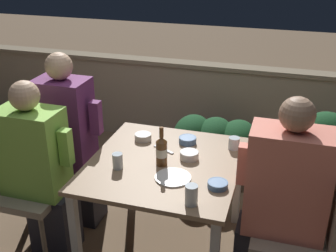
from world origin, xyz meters
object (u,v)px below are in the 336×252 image
(beer_bottle, at_px, (162,151))
(potted_plant, at_px, (324,148))
(person_green_blouse, at_px, (40,170))
(person_coral_top, at_px, (279,202))
(chair_left_near, at_px, (15,177))
(chair_right_near, at_px, (313,224))
(chair_left_far, at_px, (49,153))
(chair_right_far, at_px, (322,195))
(person_purple_stripe, at_px, (71,140))

(beer_bottle, relative_size, potted_plant, 0.33)
(person_green_blouse, distance_m, beer_bottle, 0.83)
(potted_plant, bearing_deg, person_coral_top, -105.22)
(chair_left_near, relative_size, beer_bottle, 3.36)
(chair_right_near, xyz_separation_m, person_coral_top, (-0.20, 0.00, 0.11))
(person_green_blouse, xyz_separation_m, chair_left_far, (-0.17, 0.37, -0.09))
(chair_right_far, bearing_deg, beer_bottle, -168.04)
(person_green_blouse, bearing_deg, potted_plant, 32.24)
(chair_left_near, height_order, person_purple_stripe, person_purple_stripe)
(person_green_blouse, distance_m, chair_right_far, 1.83)
(chair_right_near, distance_m, beer_bottle, 0.99)
(person_green_blouse, bearing_deg, chair_left_near, 180.00)
(chair_left_far, xyz_separation_m, person_purple_stripe, (0.20, 0.00, 0.14))
(potted_plant, bearing_deg, chair_right_near, -95.06)
(chair_left_near, bearing_deg, chair_left_far, 85.32)
(chair_left_far, height_order, potted_plant, chair_left_far)
(chair_right_near, bearing_deg, chair_left_near, -178.36)
(chair_left_near, bearing_deg, chair_right_near, 1.64)
(person_purple_stripe, height_order, chair_right_far, person_purple_stripe)
(chair_left_near, bearing_deg, chair_right_far, 10.66)
(chair_right_far, bearing_deg, chair_left_far, -179.93)
(chair_right_near, bearing_deg, beer_bottle, 173.46)
(person_coral_top, bearing_deg, person_purple_stripe, 168.10)
(chair_left_far, bearing_deg, beer_bottle, -12.23)
(chair_right_far, xyz_separation_m, beer_bottle, (-1.00, -0.21, 0.28))
(chair_right_near, height_order, person_coral_top, person_coral_top)
(chair_left_far, height_order, beer_bottle, beer_bottle)
(chair_left_near, relative_size, potted_plant, 1.11)
(chair_right_near, xyz_separation_m, beer_bottle, (-0.94, 0.11, 0.28))
(beer_bottle, bearing_deg, person_purple_stripe, 164.69)
(person_purple_stripe, bearing_deg, chair_right_far, 0.08)
(person_purple_stripe, height_order, beer_bottle, person_purple_stripe)
(person_purple_stripe, xyz_separation_m, beer_bottle, (0.77, -0.21, 0.14))
(chair_right_near, relative_size, potted_plant, 1.11)
(beer_bottle, height_order, potted_plant, beer_bottle)
(person_purple_stripe, bearing_deg, potted_plant, 23.46)
(person_purple_stripe, distance_m, person_coral_top, 1.54)
(person_purple_stripe, bearing_deg, beer_bottle, -15.31)
(chair_left_far, distance_m, chair_right_far, 1.97)
(chair_left_near, height_order, beer_bottle, beer_bottle)
(chair_left_near, relative_size, chair_right_far, 1.00)
(chair_left_near, xyz_separation_m, chair_left_far, (0.03, 0.37, 0.00))
(person_coral_top, relative_size, beer_bottle, 4.93)
(person_green_blouse, xyz_separation_m, potted_plant, (1.84, 1.16, -0.14))
(person_purple_stripe, height_order, person_coral_top, person_purple_stripe)
(person_green_blouse, height_order, chair_right_far, person_green_blouse)
(potted_plant, bearing_deg, chair_left_far, -158.67)
(chair_left_near, height_order, person_coral_top, person_coral_top)
(chair_left_near, bearing_deg, person_green_blouse, -0.00)
(person_coral_top, bearing_deg, potted_plant, 74.78)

